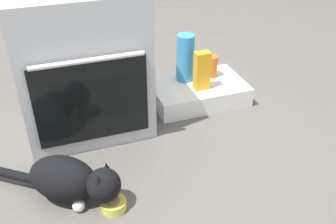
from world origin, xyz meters
TOP-DOWN VIEW (x-y plane):
  - ground at (0.00, 0.00)m, footprint 8.00×8.00m
  - oven at (-0.08, 0.40)m, footprint 0.66×0.56m
  - pantry_cabinet at (0.62, 0.45)m, footprint 0.59×0.39m
  - food_bowl at (-0.10, -0.30)m, footprint 0.11×0.11m
  - cat at (-0.26, -0.18)m, footprint 0.57×0.45m
  - sauce_jar at (0.74, 0.51)m, footprint 0.08×0.08m
  - water_bottle at (0.56, 0.52)m, footprint 0.11×0.11m
  - juice_carton at (0.61, 0.38)m, footprint 0.09×0.06m

SIDE VIEW (x-z plane):
  - ground at x=0.00m, z-range 0.00..0.00m
  - food_bowl at x=-0.10m, z-range -0.01..0.06m
  - pantry_cabinet at x=0.62m, z-range 0.00..0.12m
  - cat at x=-0.26m, z-range 0.01..0.23m
  - sauce_jar at x=0.74m, z-range 0.12..0.26m
  - juice_carton at x=0.61m, z-range 0.12..0.36m
  - water_bottle at x=0.56m, z-range 0.12..0.42m
  - oven at x=-0.08m, z-range 0.00..0.79m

